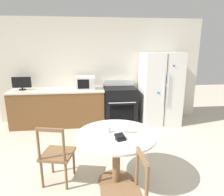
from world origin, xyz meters
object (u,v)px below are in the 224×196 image
at_px(refrigerator, 160,89).
at_px(dining_chair_left, 57,155).
at_px(wallet, 120,137).
at_px(countertop_tv, 22,83).
at_px(microwave, 85,83).
at_px(candle_glass, 108,130).
at_px(oven_range, 120,105).

height_order(refrigerator, dining_chair_left, refrigerator).
bearing_deg(wallet, countertop_tv, 127.47).
bearing_deg(microwave, candle_glass, -81.60).
bearing_deg(dining_chair_left, candle_glass, 9.74).
relative_size(microwave, dining_chair_left, 0.52).
bearing_deg(candle_glass, refrigerator, 55.42).
distance_m(microwave, dining_chair_left, 2.37).
distance_m(oven_range, dining_chair_left, 2.54).
bearing_deg(microwave, countertop_tv, 177.81).
distance_m(oven_range, candle_glass, 2.34).
bearing_deg(dining_chair_left, refrigerator, 57.09).
xyz_separation_m(microwave, countertop_tv, (-1.51, 0.06, 0.01)).
bearing_deg(refrigerator, wallet, -119.60).
xyz_separation_m(refrigerator, wallet, (-1.38, -2.42, -0.11)).
height_order(refrigerator, candle_glass, refrigerator).
xyz_separation_m(refrigerator, countertop_tv, (-3.36, 0.16, 0.18)).
relative_size(countertop_tv, candle_glass, 5.02).
xyz_separation_m(countertop_tv, dining_chair_left, (1.13, -2.31, -0.64)).
bearing_deg(refrigerator, candle_glass, -124.58).
bearing_deg(wallet, dining_chair_left, 162.42).
xyz_separation_m(microwave, dining_chair_left, (-0.38, -2.26, -0.62)).
xyz_separation_m(microwave, wallet, (0.48, -2.53, -0.27)).
bearing_deg(oven_range, microwave, 177.57).
distance_m(countertop_tv, candle_glass, 3.01).
distance_m(microwave, wallet, 2.59).
distance_m(refrigerator, candle_glass, 2.67).
bearing_deg(wallet, refrigerator, 60.40).
distance_m(countertop_tv, wallet, 3.27).
bearing_deg(candle_glass, dining_chair_left, 176.61).
xyz_separation_m(candle_glass, wallet, (0.14, -0.23, -0.01)).
xyz_separation_m(dining_chair_left, candle_glass, (0.72, -0.04, 0.36)).
height_order(refrigerator, microwave, refrigerator).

